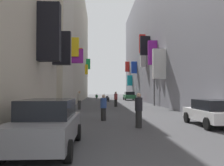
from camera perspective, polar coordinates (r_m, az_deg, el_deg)
The scene contains 17 objects.
ground_plane at distance 32.74m, azimuth 0.43°, elevation -4.95°, with size 140.00×140.00×0.00m, color #424244.
building_left_mid_b at distance 26.11m, azimuth -16.92°, elevation 16.48°, with size 7.25×8.09×19.97m.
building_left_mid_c at distance 46.54m, azimuth -10.54°, elevation 8.82°, with size 6.96×34.51×20.65m.
building_right_mid_a at distance 24.69m, azimuth 21.50°, elevation 13.41°, with size 7.35×23.26×16.52m.
building_right_mid_b at distance 49.61m, azimuth 8.68°, elevation 7.49°, with size 7.09×29.33×19.51m.
parked_car_grey at distance 8.00m, azimuth -15.09°, elevation -9.27°, with size 1.90×4.23×1.58m.
parked_car_white at distance 13.68m, azimuth 22.70°, elevation -6.38°, with size 1.90×3.98×1.37m.
parked_car_green at distance 44.81m, azimuth 4.13°, elevation -3.02°, with size 2.02×4.45×1.56m.
scooter_green at distance 53.28m, azimuth -3.67°, elevation -3.18°, with size 0.58×1.88×1.13m.
scooter_silver at distance 53.73m, azimuth -1.93°, elevation -3.17°, with size 0.59×1.92×1.13m.
scooter_black at distance 39.46m, azimuth -1.10°, elevation -3.72°, with size 0.60×1.90×1.13m.
scooter_red at distance 36.38m, azimuth 6.43°, elevation -3.88°, with size 0.45×1.94×1.13m.
pedestrian_crossing at distance 27.03m, azimuth 0.91°, elevation -3.86°, with size 0.48×0.48×1.69m.
pedestrian_near_left at distance 14.86m, azimuth -2.03°, elevation -5.88°, with size 0.51×0.51×1.59m.
pedestrian_near_right at distance 12.15m, azimuth 6.37°, elevation -6.46°, with size 0.52×0.52×1.73m.
pedestrian_mid_street at distance 23.56m, azimuth -7.73°, elevation -4.04°, with size 0.50×0.50×1.79m.
traffic_light_near_corner at distance 29.37m, azimuth 9.96°, elevation 0.29°, with size 0.26×0.34×4.20m.
Camera 1 is at (-1.97, -2.63, 1.88)m, focal length 38.60 mm.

